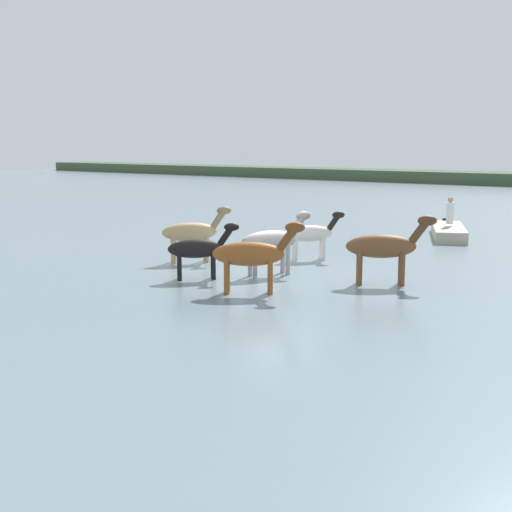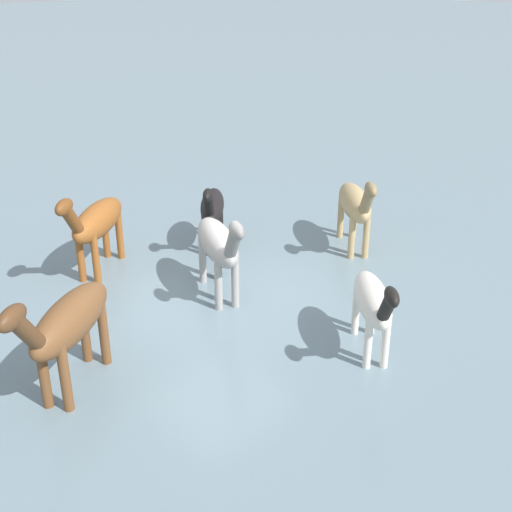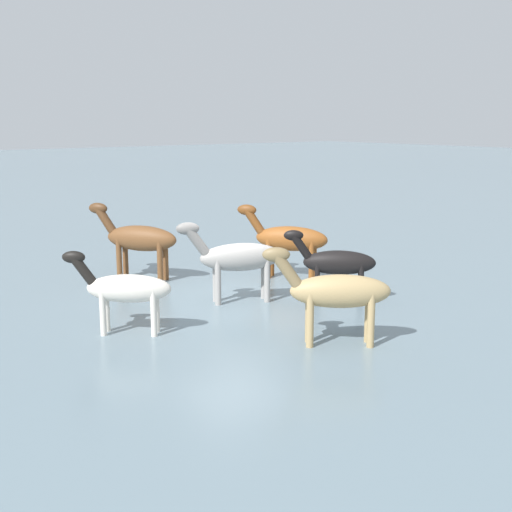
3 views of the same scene
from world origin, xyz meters
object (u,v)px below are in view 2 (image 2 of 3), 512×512
horse_dun_straggler (68,323)px  horse_gray_outer (219,244)px  horse_lead (373,302)px  horse_rear_stallion (212,207)px  horse_pinto_flank (96,222)px  horse_dark_mare (355,204)px

horse_dun_straggler → horse_gray_outer: horse_dun_straggler is taller
horse_lead → horse_rear_stallion: (-0.84, -5.08, 0.00)m
horse_gray_outer → horse_rear_stallion: horse_gray_outer is taller
horse_pinto_flank → horse_rear_stallion: size_ratio=1.26×
horse_rear_stallion → horse_dun_straggler: bearing=-18.2°
horse_pinto_flank → horse_gray_outer: size_ratio=0.94×
horse_gray_outer → horse_rear_stallion: (-1.38, -1.89, -0.14)m
horse_dun_straggler → horse_gray_outer: size_ratio=0.98×
horse_dun_straggler → horse_lead: horse_dun_straggler is taller
horse_pinto_flank → horse_rear_stallion: bearing=130.6°
horse_gray_outer → horse_lead: 3.24m
horse_dun_straggler → horse_rear_stallion: size_ratio=1.32×
horse_dun_straggler → horse_lead: size_ratio=1.28×
horse_gray_outer → horse_lead: horse_gray_outer is taller
horse_pinto_flank → horse_lead: (-1.66, 5.72, -0.15)m
horse_dun_straggler → horse_pinto_flank: size_ratio=1.04×
horse_pinto_flank → horse_rear_stallion: horse_pinto_flank is taller
horse_dark_mare → horse_lead: size_ratio=1.15×
horse_pinto_flank → horse_lead: bearing=71.1°
horse_lead → horse_rear_stallion: 5.15m
horse_dun_straggler → horse_dark_mare: size_ratio=1.11×
horse_gray_outer → horse_lead: bearing=34.0°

